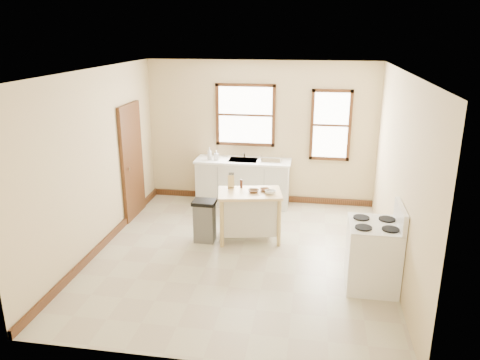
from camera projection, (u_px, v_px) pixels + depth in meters
name	position (u px, v px, depth m)	size (l,w,h in m)	color
floor	(240.00, 255.00, 7.29)	(5.00, 5.00, 0.00)	#BFB897
ceiling	(240.00, 71.00, 6.43)	(5.00, 5.00, 0.00)	white
wall_back	(261.00, 133.00, 9.20)	(4.50, 0.04, 2.80)	#CFB288
wall_left	(96.00, 162.00, 7.20)	(0.04, 5.00, 2.80)	#CFB288
wall_right	(399.00, 176.00, 6.51)	(0.04, 5.00, 2.80)	#CFB288
window_main	(245.00, 115.00, 9.12)	(1.17, 0.06, 1.22)	#38200F
window_side	(331.00, 125.00, 8.92)	(0.77, 0.06, 1.37)	#38200F
door_left	(132.00, 161.00, 8.52)	(0.06, 0.90, 2.10)	#38200F
baseboard_back	(259.00, 197.00, 9.59)	(4.50, 0.04, 0.12)	#38200F
baseboard_left	(106.00, 241.00, 7.61)	(0.04, 5.00, 0.12)	#38200F
sink_counter	(243.00, 182.00, 9.26)	(1.86, 0.62, 0.92)	silver
faucet	(244.00, 152.00, 9.25)	(0.03, 0.03, 0.22)	silver
soap_bottle_a	(210.00, 154.00, 9.09)	(0.09, 0.09, 0.24)	#B2B2B2
soap_bottle_b	(216.00, 155.00, 9.08)	(0.09, 0.09, 0.19)	#B2B2B2
dish_rack	(271.00, 159.00, 8.99)	(0.40, 0.30, 0.10)	silver
kitchen_island	(250.00, 216.00, 7.71)	(1.02, 0.65, 0.83)	#FDD195
knife_block	(231.00, 182.00, 7.76)	(0.10, 0.10, 0.20)	tan
pepper_grinder	(241.00, 184.00, 7.74)	(0.04, 0.04, 0.15)	#3C1B10
bowl_a	(253.00, 191.00, 7.56)	(0.18, 0.18, 0.04)	brown
bowl_b	(265.00, 190.00, 7.62)	(0.16, 0.16, 0.04)	brown
bowl_c	(270.00, 192.00, 7.48)	(0.18, 0.18, 0.06)	silver
trash_bin	(205.00, 221.00, 7.66)	(0.36, 0.31, 0.71)	#5B5B59
gas_stove	(373.00, 246.00, 6.23)	(0.73, 0.74, 1.18)	white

